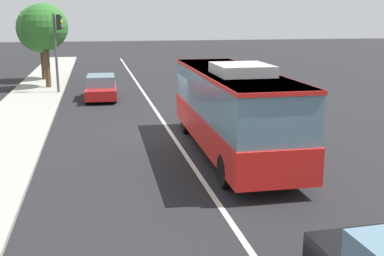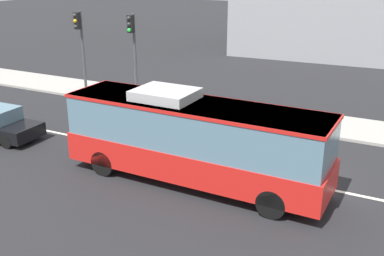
{
  "view_description": "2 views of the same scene",
  "coord_description": "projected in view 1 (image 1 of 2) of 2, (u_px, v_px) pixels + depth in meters",
  "views": [
    {
      "loc": [
        -19.87,
        3.15,
        5.01
      ],
      "look_at": [
        -5.58,
        0.17,
        1.51
      ],
      "focal_mm": 43.61,
      "sensor_mm": 36.0,
      "label": 1
    },
    {
      "loc": [
        3.41,
        -15.74,
        7.83
      ],
      "look_at": [
        -4.82,
        0.3,
        1.34
      ],
      "focal_mm": 43.19,
      "sensor_mm": 36.0,
      "label": 2
    }
  ],
  "objects": [
    {
      "name": "ground_plane",
      "position": [
        170.0,
        132.0,
        20.71
      ],
      "size": [
        160.0,
        160.0,
        0.0
      ],
      "primitive_type": "plane",
      "color": "black"
    },
    {
      "name": "sidewalk_kerb",
      "position": [
        4.0,
        139.0,
        19.3
      ],
      "size": [
        80.0,
        3.4,
        0.14
      ],
      "primitive_type": "cube",
      "color": "#9E9B93",
      "rests_on": "ground_plane"
    },
    {
      "name": "lane_centre_line",
      "position": [
        170.0,
        132.0,
        20.71
      ],
      "size": [
        76.0,
        0.16,
        0.01
      ],
      "primitive_type": "cube",
      "color": "silver",
      "rests_on": "ground_plane"
    },
    {
      "name": "transit_bus",
      "position": [
        232.0,
        106.0,
        17.08
      ],
      "size": [
        10.04,
        2.67,
        3.46
      ],
      "rotation": [
        0.0,
        0.0,
        -0.02
      ],
      "color": "red",
      "rests_on": "ground_plane"
    },
    {
      "name": "sedan_red",
      "position": [
        101.0,
        87.0,
        28.88
      ],
      "size": [
        4.56,
        1.95,
        1.46
      ],
      "rotation": [
        0.0,
        0.0,
        3.11
      ],
      "color": "#B21919",
      "rests_on": "ground_plane"
    },
    {
      "name": "traffic_light_mid_block",
      "position": [
        57.0,
        39.0,
        30.04
      ],
      "size": [
        0.35,
        0.62,
        5.2
      ],
      "rotation": [
        0.0,
        0.0,
        -1.47
      ],
      "color": "#47474C",
      "rests_on": "ground_plane"
    },
    {
      "name": "street_tree_kerbside_left",
      "position": [
        45.0,
        27.0,
        32.02
      ],
      "size": [
        3.16,
        3.16,
        5.91
      ],
      "color": "#4C3823",
      "rests_on": "ground_plane"
    },
    {
      "name": "street_tree_kerbside_centre",
      "position": [
        41.0,
        29.0,
        36.16
      ],
      "size": [
        3.72,
        3.72,
        5.96
      ],
      "color": "#4C3823",
      "rests_on": "ground_plane"
    }
  ]
}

